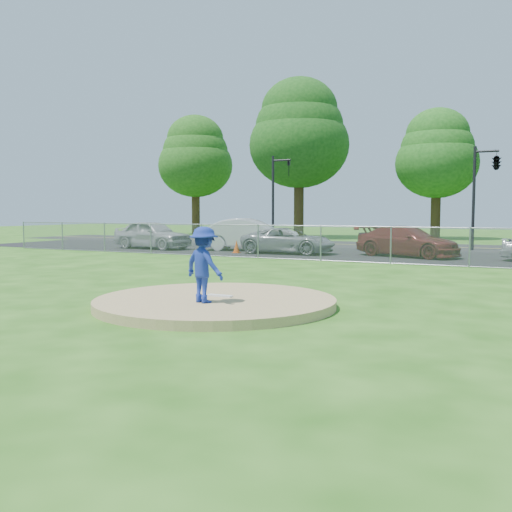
{
  "coord_description": "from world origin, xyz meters",
  "views": [
    {
      "loc": [
        6.58,
        -10.88,
        2.16
      ],
      "look_at": [
        0.0,
        2.0,
        1.0
      ],
      "focal_mm": 40.0,
      "sensor_mm": 36.0,
      "label": 1
    }
  ],
  "objects_px": {
    "pitcher": "(204,265)",
    "parked_car_silver": "(152,234)",
    "parked_car_darkred": "(408,241)",
    "tree_far_left": "(195,156)",
    "tree_center": "(437,153)",
    "tree_left": "(299,133)",
    "traffic_cone": "(236,246)",
    "traffic_signal_center": "(494,164)",
    "parked_car_gray": "(288,241)",
    "traffic_signal_left": "(276,191)",
    "parked_car_white": "(250,235)"
  },
  "relations": [
    {
      "from": "pitcher",
      "to": "parked_car_silver",
      "type": "height_order",
      "value": "pitcher"
    },
    {
      "from": "pitcher",
      "to": "parked_car_darkred",
      "type": "distance_m",
      "value": 16.56
    },
    {
      "from": "tree_far_left",
      "to": "tree_center",
      "type": "relative_size",
      "value": 1.09
    },
    {
      "from": "tree_left",
      "to": "parked_car_darkred",
      "type": "height_order",
      "value": "tree_left"
    },
    {
      "from": "traffic_cone",
      "to": "parked_car_silver",
      "type": "relative_size",
      "value": 0.14
    },
    {
      "from": "traffic_signal_center",
      "to": "parked_car_darkred",
      "type": "bearing_deg",
      "value": -117.12
    },
    {
      "from": "tree_center",
      "to": "traffic_cone",
      "type": "xyz_separation_m",
      "value": [
        -6.4,
        -19.68,
        -6.13
      ]
    },
    {
      "from": "traffic_signal_center",
      "to": "parked_car_gray",
      "type": "height_order",
      "value": "traffic_signal_center"
    },
    {
      "from": "traffic_signal_left",
      "to": "parked_car_gray",
      "type": "xyz_separation_m",
      "value": [
        3.88,
        -6.87,
        -2.71
      ]
    },
    {
      "from": "pitcher",
      "to": "parked_car_silver",
      "type": "distance_m",
      "value": 20.59
    },
    {
      "from": "tree_left",
      "to": "traffic_signal_left",
      "type": "bearing_deg",
      "value": -76.04
    },
    {
      "from": "tree_center",
      "to": "tree_far_left",
      "type": "bearing_deg",
      "value": -177.27
    },
    {
      "from": "traffic_signal_center",
      "to": "parked_car_white",
      "type": "relative_size",
      "value": 1.07
    },
    {
      "from": "tree_center",
      "to": "traffic_signal_left",
      "type": "height_order",
      "value": "tree_center"
    },
    {
      "from": "parked_car_white",
      "to": "parked_car_gray",
      "type": "distance_m",
      "value": 2.94
    },
    {
      "from": "tree_far_left",
      "to": "tree_left",
      "type": "distance_m",
      "value": 11.24
    },
    {
      "from": "traffic_cone",
      "to": "parked_car_gray",
      "type": "height_order",
      "value": "parked_car_gray"
    },
    {
      "from": "tree_far_left",
      "to": "parked_car_darkred",
      "type": "bearing_deg",
      "value": -36.87
    },
    {
      "from": "tree_far_left",
      "to": "parked_car_darkred",
      "type": "distance_m",
      "value": 29.24
    },
    {
      "from": "traffic_signal_left",
      "to": "parked_car_white",
      "type": "relative_size",
      "value": 1.07
    },
    {
      "from": "traffic_signal_center",
      "to": "parked_car_gray",
      "type": "xyz_separation_m",
      "value": [
        -8.85,
        -6.87,
        -3.96
      ]
    },
    {
      "from": "traffic_signal_center",
      "to": "pitcher",
      "type": "height_order",
      "value": "traffic_signal_center"
    },
    {
      "from": "traffic_signal_left",
      "to": "parked_car_darkred",
      "type": "distance_m",
      "value": 11.69
    },
    {
      "from": "tree_left",
      "to": "tree_center",
      "type": "xyz_separation_m",
      "value": [
        10.0,
        3.0,
        -1.77
      ]
    },
    {
      "from": "parked_car_white",
      "to": "parked_car_gray",
      "type": "relative_size",
      "value": 1.12
    },
    {
      "from": "traffic_cone",
      "to": "parked_car_white",
      "type": "relative_size",
      "value": 0.13
    },
    {
      "from": "pitcher",
      "to": "traffic_cone",
      "type": "relative_size",
      "value": 2.46
    },
    {
      "from": "traffic_signal_center",
      "to": "parked_car_white",
      "type": "bearing_deg",
      "value": -153.45
    },
    {
      "from": "tree_center",
      "to": "parked_car_darkred",
      "type": "bearing_deg",
      "value": -84.22
    },
    {
      "from": "tree_left",
      "to": "pitcher",
      "type": "bearing_deg",
      "value": -70.65
    },
    {
      "from": "parked_car_white",
      "to": "traffic_signal_center",
      "type": "bearing_deg",
      "value": -77.32
    },
    {
      "from": "parked_car_gray",
      "to": "parked_car_silver",
      "type": "bearing_deg",
      "value": 88.5
    },
    {
      "from": "parked_car_white",
      "to": "traffic_cone",
      "type": "bearing_deg",
      "value": 172.37
    },
    {
      "from": "tree_center",
      "to": "parked_car_darkred",
      "type": "distance_m",
      "value": 19.1
    },
    {
      "from": "tree_center",
      "to": "pitcher",
      "type": "xyz_separation_m",
      "value": [
        1.12,
        -34.67,
        -5.46
      ]
    },
    {
      "from": "tree_left",
      "to": "parked_car_darkred",
      "type": "xyz_separation_m",
      "value": [
        11.83,
        -15.12,
        -7.52
      ]
    },
    {
      "from": "parked_car_silver",
      "to": "parked_car_darkred",
      "type": "distance_m",
      "value": 14.07
    },
    {
      "from": "tree_center",
      "to": "traffic_cone",
      "type": "relative_size",
      "value": 14.99
    },
    {
      "from": "tree_far_left",
      "to": "tree_left",
      "type": "relative_size",
      "value": 0.86
    },
    {
      "from": "parked_car_darkred",
      "to": "parked_car_gray",
      "type": "bearing_deg",
      "value": 114.81
    },
    {
      "from": "pitcher",
      "to": "parked_car_white",
      "type": "relative_size",
      "value": 0.31
    },
    {
      "from": "traffic_cone",
      "to": "parked_car_gray",
      "type": "relative_size",
      "value": 0.14
    },
    {
      "from": "tree_left",
      "to": "traffic_signal_left",
      "type": "distance_m",
      "value": 10.48
    },
    {
      "from": "tree_far_left",
      "to": "traffic_signal_center",
      "type": "xyz_separation_m",
      "value": [
        25.97,
        -11.0,
        -2.45
      ]
    },
    {
      "from": "pitcher",
      "to": "parked_car_gray",
      "type": "relative_size",
      "value": 0.35
    },
    {
      "from": "tree_center",
      "to": "parked_car_white",
      "type": "height_order",
      "value": "tree_center"
    },
    {
      "from": "tree_far_left",
      "to": "parked_car_gray",
      "type": "relative_size",
      "value": 2.31
    },
    {
      "from": "traffic_signal_center",
      "to": "tree_left",
      "type": "bearing_deg",
      "value": 148.98
    },
    {
      "from": "tree_left",
      "to": "parked_car_gray",
      "type": "height_order",
      "value": "tree_left"
    },
    {
      "from": "tree_far_left",
      "to": "tree_center",
      "type": "height_order",
      "value": "tree_far_left"
    }
  ]
}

